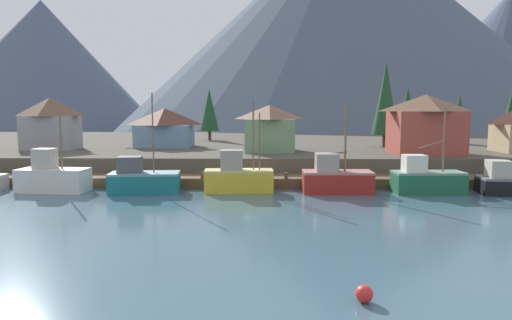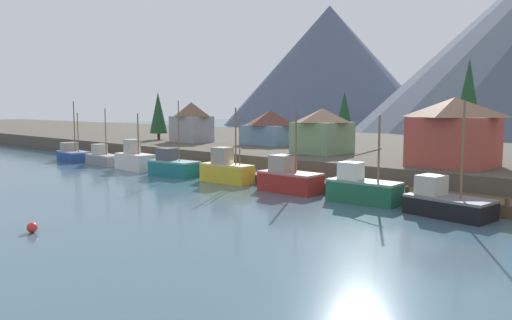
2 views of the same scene
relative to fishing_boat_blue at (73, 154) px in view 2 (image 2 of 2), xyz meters
The scene contains 20 objects.
ground_plane 40.28m from the fishing_boat_blue, 33.14° to the left, with size 400.00×400.00×1.00m, color #3D5B6B.
dock 33.94m from the fishing_boat_blue, ahead, with size 80.00×4.00×1.60m.
shoreline_bank 47.88m from the fishing_boat_blue, 45.25° to the left, with size 400.00×56.00×2.50m, color #4C473D.
mountain_west_peak 167.16m from the fishing_boat_blue, 110.76° to the left, with size 94.89×94.89×53.12m, color #4C566B.
fishing_boat_blue is the anchor object (origin of this frame).
fishing_boat_grey 7.90m from the fishing_boat_blue, ahead, with size 6.34×2.74×8.11m.
fishing_boat_white 16.05m from the fishing_boat_blue, ahead, with size 6.42×3.09×7.49m.
fishing_boat_teal 24.53m from the fishing_boat_blue, ahead, with size 6.51×3.51×9.08m.
fishing_boat_yellow 33.20m from the fishing_boat_blue, ahead, with size 6.37×2.61×8.25m.
fishing_boat_red 42.16m from the fishing_boat_blue, ahead, with size 6.26×2.80×7.99m.
fishing_boat_green 50.40m from the fishing_boat_blue, ahead, with size 6.36×2.86×7.68m.
fishing_boat_black 58.02m from the fishing_boat_blue, ahead, with size 6.58×3.82×8.75m.
house_green 39.28m from the fishing_boat_blue, 21.88° to the left, with size 6.09×6.48×5.63m.
house_grey 19.28m from the fishing_boat_blue, 63.15° to the left, with size 6.58×4.75×6.58m.
house_red 55.35m from the fishing_boat_blue, 12.01° to the left, with size 7.73×6.59×6.77m.
house_blue 30.68m from the fishing_boat_blue, 43.56° to the left, with size 7.55×6.30×5.25m.
conifer_near_right 44.22m from the fishing_boat_blue, 52.82° to the left, with size 3.08×3.08×8.44m.
conifer_mid_left 17.52m from the fishing_boat_blue, 90.67° to the left, with size 3.08×3.08×8.39m.
conifer_back_right 56.41m from the fishing_boat_blue, 22.04° to the left, with size 3.50×3.50×11.32m.
channel_buoy 46.23m from the fishing_boat_blue, 30.91° to the right, with size 0.70×0.70×0.70m, color red.
Camera 2 is at (39.26, -40.02, 8.39)m, focal length 35.46 mm.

